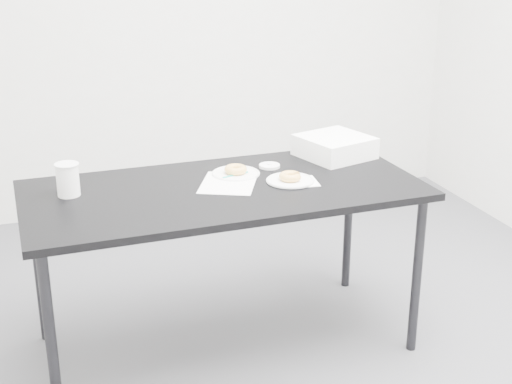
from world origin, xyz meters
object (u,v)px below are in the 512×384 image
object	(u,v)px
pen	(235,175)
bakery_box	(335,146)
donut_near	(290,176)
donut_far	(236,169)
plate_near	(290,181)
coffee_cup	(68,180)
table	(224,200)
plate_far	(236,174)
scorecard	(228,183)

from	to	relation	value
pen	bakery_box	bearing A→B (deg)	-3.94
donut_near	donut_far	xyz separation A→B (m)	(-0.20, 0.18, -0.00)
plate_near	coffee_cup	bearing A→B (deg)	172.64
coffee_cup	donut_near	bearing A→B (deg)	-7.36
donut_near	bakery_box	world-z (taller)	bakery_box
table	donut_far	distance (m)	0.20
plate_near	donut_far	size ratio (longest dim) A/B	2.06
table	bakery_box	distance (m)	0.70
coffee_cup	plate_near	bearing A→B (deg)	-7.36
pen	plate_near	xyz separation A→B (m)	(0.21, -0.14, -0.00)
plate_near	coffee_cup	world-z (taller)	coffee_cup
table	plate_near	bearing A→B (deg)	-6.97
plate_near	bakery_box	distance (m)	0.45
coffee_cup	bakery_box	xyz separation A→B (m)	(1.29, 0.17, -0.02)
pen	plate_near	world-z (taller)	pen
pen	donut_near	size ratio (longest dim) A/B	1.36
table	plate_far	size ratio (longest dim) A/B	7.92
table	scorecard	bearing A→B (deg)	46.91
scorecard	plate_near	bearing A→B (deg)	11.38
donut_near	plate_far	xyz separation A→B (m)	(-0.20, 0.18, -0.02)
coffee_cup	bakery_box	distance (m)	1.30
donut_far	plate_near	bearing A→B (deg)	-41.02
coffee_cup	donut_far	bearing A→B (deg)	4.03
scorecard	pen	size ratio (longest dim) A/B	2.15
table	pen	world-z (taller)	pen
donut_near	coffee_cup	size ratio (longest dim) A/B	0.71
pen	donut_near	distance (m)	0.26
table	bakery_box	world-z (taller)	bakery_box
scorecard	donut_far	world-z (taller)	donut_far
pen	plate_near	size ratio (longest dim) A/B	0.64
donut_near	bakery_box	xyz separation A→B (m)	(0.34, 0.29, 0.03)
coffee_cup	scorecard	bearing A→B (deg)	-5.04
table	bakery_box	bearing A→B (deg)	20.22
donut_near	plate_far	bearing A→B (deg)	138.98
table	donut_far	xyz separation A→B (m)	(0.10, 0.15, 0.08)
plate_far	bakery_box	xyz separation A→B (m)	(0.54, 0.11, 0.05)
donut_far	scorecard	bearing A→B (deg)	-120.79
plate_far	coffee_cup	bearing A→B (deg)	-175.97
table	coffee_cup	size ratio (longest dim) A/B	12.33
donut_near	bakery_box	distance (m)	0.45
scorecard	coffee_cup	world-z (taller)	coffee_cup
donut_far	donut_near	bearing A→B (deg)	-41.02
donut_near	bakery_box	bearing A→B (deg)	40.25
donut_near	bakery_box	size ratio (longest dim) A/B	0.33
plate_near	bakery_box	bearing A→B (deg)	40.25
plate_far	bakery_box	world-z (taller)	bakery_box
scorecard	coffee_cup	size ratio (longest dim) A/B	2.08
bakery_box	plate_far	bearing A→B (deg)	174.68
donut_far	bakery_box	distance (m)	0.55
pen	table	bearing A→B (deg)	-145.38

